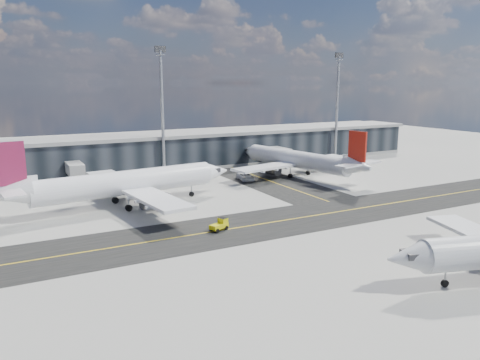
{
  "coord_description": "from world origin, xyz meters",
  "views": [
    {
      "loc": [
        -33.93,
        -54.48,
        20.86
      ],
      "look_at": [
        1.58,
        13.17,
        5.0
      ],
      "focal_mm": 35.0,
      "sensor_mm": 36.0,
      "label": 1
    }
  ],
  "objects_px": {
    "airliner_af": "(123,184)",
    "service_van": "(246,176)",
    "airliner_redtail": "(298,160)",
    "baggage_tug": "(220,224)"
  },
  "relations": [
    {
      "from": "service_van",
      "to": "baggage_tug",
      "type": "bearing_deg",
      "value": -114.82
    },
    {
      "from": "airliner_af",
      "to": "airliner_redtail",
      "type": "bearing_deg",
      "value": 94.15
    },
    {
      "from": "airliner_af",
      "to": "service_van",
      "type": "xyz_separation_m",
      "value": [
        29.27,
        10.14,
        -3.28
      ]
    },
    {
      "from": "baggage_tug",
      "to": "airliner_af",
      "type": "bearing_deg",
      "value": -174.94
    },
    {
      "from": "airliner_af",
      "to": "service_van",
      "type": "height_order",
      "value": "airliner_af"
    },
    {
      "from": "airliner_redtail",
      "to": "service_van",
      "type": "distance_m",
      "value": 13.06
    },
    {
      "from": "baggage_tug",
      "to": "service_van",
      "type": "xyz_separation_m",
      "value": [
        20.2,
        29.56,
        -0.03
      ]
    },
    {
      "from": "airliner_af",
      "to": "baggage_tug",
      "type": "bearing_deg",
      "value": 17.87
    },
    {
      "from": "airliner_redtail",
      "to": "service_van",
      "type": "relative_size",
      "value": 6.46
    },
    {
      "from": "service_van",
      "to": "airliner_redtail",
      "type": "bearing_deg",
      "value": 1.55
    }
  ]
}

